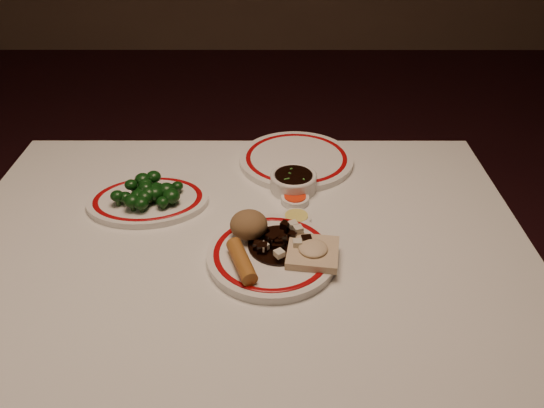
{
  "coord_description": "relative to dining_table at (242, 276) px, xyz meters",
  "views": [
    {
      "loc": [
        0.07,
        -0.86,
        1.43
      ],
      "look_at": [
        0.06,
        0.07,
        0.8
      ],
      "focal_mm": 35.0,
      "sensor_mm": 36.0,
      "label": 1
    }
  ],
  "objects": [
    {
      "name": "mustard_dish",
      "position": [
        0.12,
        0.07,
        0.1
      ],
      "size": [
        0.06,
        0.06,
        0.02
      ],
      "color": "white",
      "rests_on": "dining_table"
    },
    {
      "name": "dining_table",
      "position": [
        0.0,
        0.0,
        0.0
      ],
      "size": [
        1.2,
        0.9,
        0.75
      ],
      "color": "white",
      "rests_on": "ground"
    },
    {
      "name": "main_plate",
      "position": [
        0.06,
        -0.05,
        0.1
      ],
      "size": [
        0.31,
        0.31,
        0.02
      ],
      "color": "white",
      "rests_on": "dining_table"
    },
    {
      "name": "far_plate",
      "position": [
        0.13,
        0.33,
        0.1
      ],
      "size": [
        0.34,
        0.34,
        0.02
      ],
      "color": "white",
      "rests_on": "dining_table"
    },
    {
      "name": "spring_roll",
      "position": [
        0.01,
        -0.1,
        0.12
      ],
      "size": [
        0.07,
        0.12,
        0.03
      ],
      "primitive_type": "cylinder",
      "rotation": [
        1.57,
        0.0,
        0.33
      ],
      "color": "#AE6C2A",
      "rests_on": "main_plate"
    },
    {
      "name": "broccoli_plate",
      "position": [
        -0.22,
        0.14,
        0.1
      ],
      "size": [
        0.29,
        0.26,
        0.02
      ],
      "color": "white",
      "rests_on": "dining_table"
    },
    {
      "name": "soy_bowl",
      "position": [
        0.11,
        0.2,
        0.11
      ],
      "size": [
        0.11,
        0.11,
        0.04
      ],
      "color": "white",
      "rests_on": "dining_table"
    },
    {
      "name": "broccoli_pile",
      "position": [
        -0.21,
        0.13,
        0.13
      ],
      "size": [
        0.15,
        0.12,
        0.05
      ],
      "color": "#23471C",
      "rests_on": "broccoli_plate"
    },
    {
      "name": "fried_wonton",
      "position": [
        0.14,
        -0.06,
        0.12
      ],
      "size": [
        0.11,
        0.11,
        0.03
      ],
      "color": "beige",
      "rests_on": "main_plate"
    },
    {
      "name": "stirfry_heap",
      "position": [
        0.08,
        -0.03,
        0.12
      ],
      "size": [
        0.13,
        0.13,
        0.03
      ],
      "color": "black",
      "rests_on": "main_plate"
    },
    {
      "name": "sweet_sour_dish",
      "position": [
        0.12,
        0.15,
        0.1
      ],
      "size": [
        0.06,
        0.06,
        0.02
      ],
      "color": "white",
      "rests_on": "dining_table"
    },
    {
      "name": "rice_mound",
      "position": [
        0.02,
        0.0,
        0.14
      ],
      "size": [
        0.08,
        0.08,
        0.06
      ],
      "primitive_type": "ellipsoid",
      "color": "brown",
      "rests_on": "main_plate"
    }
  ]
}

